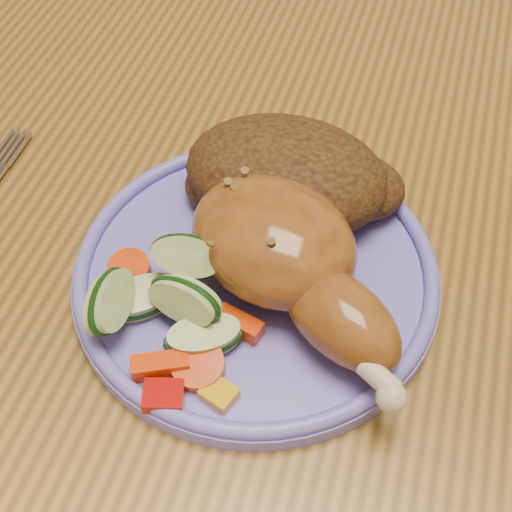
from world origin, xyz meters
name	(u,v)px	position (x,y,z in m)	size (l,w,h in m)	color
dining_table	(413,255)	(0.00, 0.00, 0.67)	(0.90, 1.40, 0.75)	olive
chair_far	(455,22)	(0.00, 0.63, 0.49)	(0.42, 0.42, 0.91)	#4C2D16
plate	(256,276)	(-0.10, -0.12, 0.76)	(0.24, 0.24, 0.01)	#6C66D6
plate_rim	(256,266)	(-0.10, -0.12, 0.77)	(0.23, 0.23, 0.01)	#6C66D6
chicken_leg	(289,258)	(-0.08, -0.13, 0.79)	(0.17, 0.15, 0.06)	brown
rice_pilaf	(290,177)	(-0.09, -0.06, 0.79)	(0.15, 0.10, 0.06)	#4B2E12
vegetable_pile	(168,307)	(-0.14, -0.17, 0.78)	(0.11, 0.11, 0.05)	#A50A05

